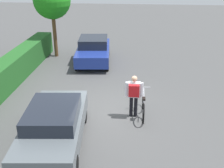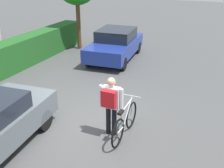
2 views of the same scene
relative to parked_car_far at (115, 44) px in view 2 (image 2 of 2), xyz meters
name	(u,v)px [view 2 (image 2 of 2)]	position (x,y,z in m)	size (l,w,h in m)	color
ground_plane	(84,121)	(-5.70, -1.44, -0.73)	(60.00, 60.00, 0.00)	#4C4C4C
parked_car_far	(115,44)	(0.00, 0.00, 0.00)	(4.06, 2.16, 1.43)	navy
bicycle	(125,123)	(-5.90, -2.83, -0.31)	(1.76, 0.50, 0.99)	black
person_rider	(111,102)	(-5.99, -2.45, 0.28)	(0.35, 0.67, 1.66)	black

